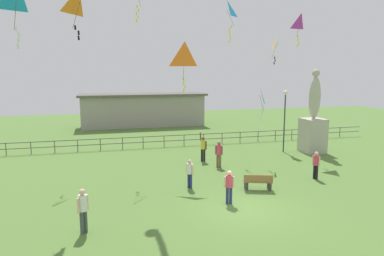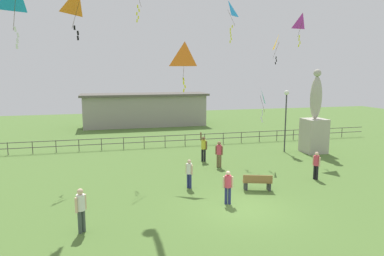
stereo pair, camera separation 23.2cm
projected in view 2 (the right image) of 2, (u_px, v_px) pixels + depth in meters
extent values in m
plane|color=#517533|center=(243.00, 208.00, 15.82)|extent=(80.00, 80.00, 0.00)
cube|color=#B2AD9E|center=(314.00, 136.00, 26.75)|extent=(1.61, 1.61, 2.60)
ellipsoid|color=#B2AD9E|center=(316.00, 98.00, 26.29)|extent=(0.90, 0.76, 3.19)
sphere|color=#B2AD9E|center=(317.00, 73.00, 26.00)|extent=(0.56, 0.56, 0.56)
cylinder|color=#38383D|center=(285.00, 124.00, 26.72)|extent=(0.10, 0.10, 4.42)
sphere|color=white|center=(287.00, 93.00, 26.35)|extent=(0.36, 0.36, 0.36)
cube|color=olive|center=(257.00, 182.00, 18.23)|extent=(1.55, 0.86, 0.06)
cube|color=olive|center=(258.00, 179.00, 18.02)|extent=(1.44, 0.54, 0.36)
cube|color=#333338|center=(246.00, 186.00, 18.31)|extent=(0.08, 0.36, 0.45)
cube|color=#333338|center=(269.00, 186.00, 18.22)|extent=(0.08, 0.36, 0.45)
cylinder|color=navy|center=(229.00, 196.00, 16.29)|extent=(0.14, 0.14, 0.81)
cylinder|color=navy|center=(226.00, 196.00, 16.30)|extent=(0.14, 0.14, 0.81)
cylinder|color=#D83F59|center=(228.00, 181.00, 16.18)|extent=(0.30, 0.30, 0.57)
sphere|color=beige|center=(228.00, 173.00, 16.12)|extent=(0.22, 0.22, 0.22)
cylinder|color=beige|center=(232.00, 182.00, 16.18)|extent=(0.09, 0.09, 0.54)
cylinder|color=beige|center=(224.00, 182.00, 16.20)|extent=(0.09, 0.09, 0.54)
cylinder|color=black|center=(202.00, 155.00, 24.14)|extent=(0.15, 0.15, 0.87)
cylinder|color=black|center=(205.00, 155.00, 24.08)|extent=(0.15, 0.15, 0.87)
cylinder|color=gold|center=(204.00, 145.00, 23.99)|extent=(0.32, 0.32, 0.62)
sphere|color=brown|center=(204.00, 139.00, 23.92)|extent=(0.23, 0.23, 0.23)
cylinder|color=brown|center=(201.00, 136.00, 24.03)|extent=(0.17, 0.19, 0.59)
cylinder|color=brown|center=(207.00, 145.00, 23.92)|extent=(0.10, 0.10, 0.59)
cylinder|color=black|center=(317.00, 173.00, 19.99)|extent=(0.14, 0.14, 0.82)
cylinder|color=black|center=(315.00, 172.00, 20.12)|extent=(0.14, 0.14, 0.82)
cylinder|color=#D83F59|center=(316.00, 161.00, 19.94)|extent=(0.30, 0.30, 0.58)
sphere|color=beige|center=(317.00, 154.00, 19.88)|extent=(0.22, 0.22, 0.22)
cylinder|color=beige|center=(320.00, 162.00, 19.80)|extent=(0.09, 0.09, 0.55)
cylinder|color=beige|center=(313.00, 161.00, 20.11)|extent=(0.09, 0.09, 0.55)
cylinder|color=brown|center=(218.00, 161.00, 22.62)|extent=(0.15, 0.15, 0.86)
cylinder|color=brown|center=(220.00, 161.00, 22.56)|extent=(0.15, 0.15, 0.86)
cylinder|color=#D83F59|center=(219.00, 150.00, 22.48)|extent=(0.32, 0.32, 0.61)
sphere|color=#8C6647|center=(219.00, 143.00, 22.41)|extent=(0.23, 0.23, 0.23)
cylinder|color=#8C6647|center=(216.00, 150.00, 22.55)|extent=(0.09, 0.09, 0.58)
cylinder|color=#8C6647|center=(222.00, 151.00, 22.41)|extent=(0.09, 0.09, 0.58)
cylinder|color=navy|center=(190.00, 181.00, 18.51)|extent=(0.13, 0.13, 0.78)
cylinder|color=navy|center=(188.00, 181.00, 18.61)|extent=(0.13, 0.13, 0.78)
cylinder|color=white|center=(189.00, 169.00, 18.45)|extent=(0.29, 0.29, 0.55)
sphere|color=beige|center=(189.00, 162.00, 18.39)|extent=(0.21, 0.21, 0.21)
cylinder|color=beige|center=(192.00, 170.00, 18.33)|extent=(0.09, 0.09, 0.53)
cylinder|color=beige|center=(186.00, 169.00, 18.58)|extent=(0.09, 0.09, 0.53)
cylinder|color=#3F4C47|center=(83.00, 221.00, 13.47)|extent=(0.15, 0.15, 0.88)
cylinder|color=#3F4C47|center=(80.00, 222.00, 13.33)|extent=(0.15, 0.15, 0.88)
cylinder|color=white|center=(81.00, 203.00, 13.28)|extent=(0.32, 0.32, 0.63)
sphere|color=beige|center=(80.00, 192.00, 13.21)|extent=(0.24, 0.24, 0.24)
cylinder|color=beige|center=(85.00, 202.00, 13.47)|extent=(0.10, 0.10, 0.59)
cylinder|color=beige|center=(76.00, 205.00, 13.10)|extent=(0.10, 0.10, 0.59)
pyramid|color=#198CD1|center=(228.00, 10.00, 25.76)|extent=(1.01, 1.00, 1.22)
cylinder|color=#4C381E|center=(231.00, 18.00, 25.67)|extent=(0.42, 0.51, 1.22)
cube|color=yellow|center=(232.00, 27.00, 25.83)|extent=(0.10, 0.02, 0.21)
cube|color=yellow|center=(230.00, 29.00, 25.74)|extent=(0.11, 0.04, 0.21)
cube|color=yellow|center=(230.00, 33.00, 25.78)|extent=(0.11, 0.05, 0.21)
cube|color=yellow|center=(231.00, 36.00, 25.85)|extent=(0.11, 0.03, 0.21)
cube|color=yellow|center=(231.00, 39.00, 25.92)|extent=(0.12, 0.03, 0.21)
cube|color=yellow|center=(230.00, 42.00, 25.88)|extent=(0.08, 0.04, 0.20)
pyramid|color=#B22DB2|center=(303.00, 21.00, 25.42)|extent=(0.94, 0.61, 1.10)
cylinder|color=#4C381E|center=(300.00, 29.00, 25.72)|extent=(0.09, 0.48, 1.10)
cube|color=yellow|center=(299.00, 36.00, 25.77)|extent=(0.11, 0.04, 0.21)
cube|color=yellow|center=(299.00, 40.00, 25.79)|extent=(0.09, 0.03, 0.20)
cube|color=yellow|center=(300.00, 43.00, 25.92)|extent=(0.10, 0.04, 0.21)
cube|color=yellow|center=(299.00, 46.00, 25.86)|extent=(0.11, 0.04, 0.21)
pyramid|color=yellow|center=(279.00, 42.00, 28.57)|extent=(0.75, 1.02, 1.31)
cylinder|color=#4C381E|center=(276.00, 50.00, 28.69)|extent=(0.44, 0.18, 1.31)
cube|color=black|center=(276.00, 58.00, 28.82)|extent=(0.09, 0.05, 0.20)
cube|color=black|center=(276.00, 60.00, 28.90)|extent=(0.10, 0.03, 0.21)
cube|color=black|center=(275.00, 63.00, 28.85)|extent=(0.11, 0.02, 0.21)
pyramid|color=#19B2B2|center=(260.00, 95.00, 22.90)|extent=(0.65, 0.95, 1.08)
cylinder|color=#4C381E|center=(262.00, 104.00, 22.96)|extent=(0.32, 0.14, 1.08)
cube|color=white|center=(262.00, 111.00, 23.06)|extent=(0.10, 0.03, 0.21)
cube|color=white|center=(262.00, 115.00, 23.10)|extent=(0.08, 0.04, 0.20)
cube|color=white|center=(261.00, 118.00, 23.07)|extent=(0.11, 0.05, 0.21)
cube|color=white|center=(262.00, 121.00, 23.17)|extent=(0.12, 0.04, 0.21)
cylinder|color=#4C381E|center=(15.00, 12.00, 13.65)|extent=(0.31, 0.50, 1.38)
cube|color=white|center=(15.00, 29.00, 13.73)|extent=(0.11, 0.02, 0.21)
cube|color=white|center=(18.00, 35.00, 13.82)|extent=(0.12, 0.04, 0.21)
cube|color=white|center=(17.00, 41.00, 13.84)|extent=(0.09, 0.04, 0.20)
cube|color=white|center=(17.00, 46.00, 13.85)|extent=(0.09, 0.04, 0.20)
pyramid|color=orange|center=(185.00, 55.00, 20.63)|extent=(1.31, 1.03, 1.46)
cylinder|color=#4C381E|center=(184.00, 67.00, 20.48)|extent=(0.26, 0.51, 1.46)
cube|color=yellow|center=(184.00, 79.00, 20.57)|extent=(0.11, 0.04, 0.21)
cube|color=yellow|center=(184.00, 83.00, 20.61)|extent=(0.09, 0.03, 0.20)
cube|color=yellow|center=(185.00, 87.00, 20.71)|extent=(0.11, 0.05, 0.21)
cube|color=yellow|center=(184.00, 90.00, 20.68)|extent=(0.11, 0.02, 0.21)
pyramid|color=orange|center=(79.00, 2.00, 15.40)|extent=(1.04, 1.24, 1.13)
cylinder|color=#4C381E|center=(76.00, 15.00, 15.56)|extent=(0.40, 0.27, 1.13)
cube|color=black|center=(74.00, 28.00, 15.59)|extent=(0.09, 0.02, 0.20)
cube|color=black|center=(78.00, 33.00, 15.72)|extent=(0.10, 0.02, 0.20)
cube|color=black|center=(78.00, 38.00, 15.75)|extent=(0.10, 0.03, 0.21)
cube|color=yellow|center=(138.00, 7.00, 22.22)|extent=(0.11, 0.05, 0.21)
cube|color=yellow|center=(139.00, 10.00, 22.32)|extent=(0.10, 0.05, 0.20)
cube|color=yellow|center=(137.00, 14.00, 22.24)|extent=(0.10, 0.04, 0.20)
cube|color=yellow|center=(138.00, 17.00, 22.34)|extent=(0.09, 0.03, 0.20)
cube|color=yellow|center=(137.00, 21.00, 22.31)|extent=(0.11, 0.02, 0.21)
cube|color=white|center=(78.00, 0.00, 22.25)|extent=(0.11, 0.03, 0.21)
cube|color=white|center=(79.00, 4.00, 22.32)|extent=(0.10, 0.03, 0.21)
cylinder|color=#4C4742|center=(8.00, 149.00, 25.97)|extent=(0.06, 0.06, 0.95)
cylinder|color=#4C4742|center=(32.00, 148.00, 26.39)|extent=(0.06, 0.06, 0.95)
cylinder|color=#4C4742|center=(56.00, 146.00, 26.79)|extent=(0.06, 0.06, 0.95)
cylinder|color=#4C4742|center=(79.00, 145.00, 27.20)|extent=(0.06, 0.06, 0.95)
cylinder|color=#4C4742|center=(102.00, 144.00, 27.62)|extent=(0.06, 0.06, 0.95)
cylinder|color=#4C4742|center=(124.00, 143.00, 28.04)|extent=(0.06, 0.06, 0.95)
cylinder|color=#4C4742|center=(144.00, 142.00, 28.45)|extent=(0.06, 0.06, 0.95)
cylinder|color=#4C4742|center=(165.00, 141.00, 28.87)|extent=(0.06, 0.06, 0.95)
cylinder|color=#4C4742|center=(185.00, 140.00, 29.29)|extent=(0.06, 0.06, 0.95)
cylinder|color=#4C4742|center=(205.00, 139.00, 29.70)|extent=(0.06, 0.06, 0.95)
cylinder|color=#4C4742|center=(223.00, 138.00, 30.12)|extent=(0.06, 0.06, 0.95)
cylinder|color=#4C4742|center=(241.00, 137.00, 30.53)|extent=(0.06, 0.06, 0.95)
cylinder|color=#4C4742|center=(259.00, 136.00, 30.94)|extent=(0.06, 0.06, 0.95)
cylinder|color=#4C4742|center=(277.00, 136.00, 31.36)|extent=(0.06, 0.06, 0.95)
cylinder|color=#4C4742|center=(293.00, 135.00, 31.77)|extent=(0.06, 0.06, 0.95)
cylinder|color=#4C4742|center=(310.00, 134.00, 32.19)|extent=(0.06, 0.06, 0.95)
cylinder|color=#4C4742|center=(326.00, 133.00, 32.61)|extent=(0.06, 0.06, 0.95)
cylinder|color=#4C4742|center=(342.00, 132.00, 33.02)|extent=(0.06, 0.06, 0.95)
cube|color=#4C4742|center=(178.00, 135.00, 29.07)|extent=(36.00, 0.05, 0.05)
cube|color=#4C4742|center=(178.00, 140.00, 29.13)|extent=(36.00, 0.05, 0.05)
cube|color=gray|center=(145.00, 111.00, 40.11)|extent=(13.59, 3.59, 3.45)
cube|color=#59544C|center=(145.00, 95.00, 39.82)|extent=(14.19, 4.19, 0.24)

